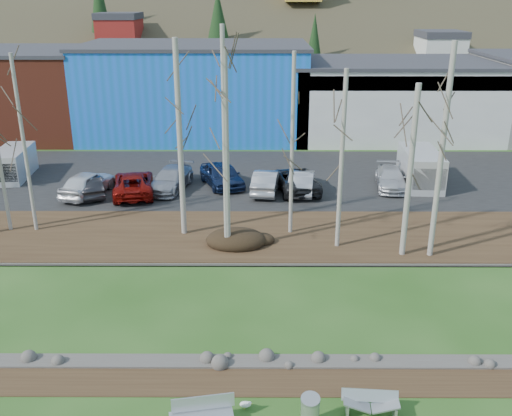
{
  "coord_description": "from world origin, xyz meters",
  "views": [
    {
      "loc": [
        -0.24,
        -14.2,
        12.53
      ],
      "look_at": [
        -0.35,
        12.35,
        2.5
      ],
      "focal_mm": 40.0,
      "sensor_mm": 36.0,
      "label": 1
    }
  ],
  "objects_px": {
    "litter_bin": "(310,413)",
    "car_7": "(391,178)",
    "seagull": "(246,404)",
    "car_0": "(87,183)",
    "car_4": "(219,175)",
    "bench_damaged": "(371,404)",
    "bench_intact": "(202,413)",
    "car_1": "(90,186)",
    "car_8": "(225,175)",
    "van_white": "(421,169)",
    "car_5": "(302,181)",
    "van_grey": "(13,164)",
    "car_9": "(266,181)",
    "car_2": "(134,183)",
    "car_3": "(171,179)",
    "car_6": "(296,180)"
  },
  "relations": [
    {
      "from": "car_2",
      "to": "car_7",
      "type": "xyz_separation_m",
      "value": [
        17.13,
        1.43,
        -0.08
      ]
    },
    {
      "from": "seagull",
      "to": "car_8",
      "type": "xyz_separation_m",
      "value": [
        -1.88,
        22.32,
        0.71
      ]
    },
    {
      "from": "car_9",
      "to": "bench_intact",
      "type": "bearing_deg",
      "value": 91.65
    },
    {
      "from": "car_1",
      "to": "car_8",
      "type": "height_order",
      "value": "car_8"
    },
    {
      "from": "car_0",
      "to": "car_1",
      "type": "xyz_separation_m",
      "value": [
        0.16,
        -0.09,
        -0.16
      ]
    },
    {
      "from": "bench_intact",
      "to": "car_4",
      "type": "distance_m",
      "value": 23.13
    },
    {
      "from": "bench_intact",
      "to": "car_5",
      "type": "xyz_separation_m",
      "value": [
        4.6,
        21.8,
        0.4
      ]
    },
    {
      "from": "litter_bin",
      "to": "car_7",
      "type": "relative_size",
      "value": 0.22
    },
    {
      "from": "seagull",
      "to": "car_2",
      "type": "xyz_separation_m",
      "value": [
        -7.77,
        20.5,
        0.71
      ]
    },
    {
      "from": "bench_damaged",
      "to": "car_0",
      "type": "distance_m",
      "value": 25.26
    },
    {
      "from": "bench_intact",
      "to": "car_2",
      "type": "xyz_separation_m",
      "value": [
        -6.44,
        21.29,
        0.4
      ]
    },
    {
      "from": "car_9",
      "to": "car_0",
      "type": "bearing_deg",
      "value": 10.97
    },
    {
      "from": "bench_damaged",
      "to": "car_4",
      "type": "relative_size",
      "value": 0.41
    },
    {
      "from": "litter_bin",
      "to": "car_8",
      "type": "height_order",
      "value": "car_8"
    },
    {
      "from": "car_5",
      "to": "car_2",
      "type": "bearing_deg",
      "value": 10.21
    },
    {
      "from": "litter_bin",
      "to": "van_grey",
      "type": "distance_m",
      "value": 31.18
    },
    {
      "from": "car_1",
      "to": "car_6",
      "type": "xyz_separation_m",
      "value": [
        13.52,
        1.09,
        0.1
      ]
    },
    {
      "from": "bench_damaged",
      "to": "car_2",
      "type": "bearing_deg",
      "value": 123.92
    },
    {
      "from": "car_0",
      "to": "car_8",
      "type": "distance_m",
      "value": 9.08
    },
    {
      "from": "car_3",
      "to": "car_9",
      "type": "bearing_deg",
      "value": 7.76
    },
    {
      "from": "bench_damaged",
      "to": "car_7",
      "type": "distance_m",
      "value": 22.82
    },
    {
      "from": "bench_intact",
      "to": "car_8",
      "type": "distance_m",
      "value": 23.12
    },
    {
      "from": "bench_intact",
      "to": "car_9",
      "type": "relative_size",
      "value": 0.44
    },
    {
      "from": "bench_intact",
      "to": "car_3",
      "type": "relative_size",
      "value": 0.41
    },
    {
      "from": "seagull",
      "to": "van_grey",
      "type": "bearing_deg",
      "value": 148.17
    },
    {
      "from": "bench_damaged",
      "to": "car_4",
      "type": "xyz_separation_m",
      "value": [
        -6.26,
        22.55,
        0.49
      ]
    },
    {
      "from": "seagull",
      "to": "van_white",
      "type": "distance_m",
      "value": 25.29
    },
    {
      "from": "bench_intact",
      "to": "car_3",
      "type": "distance_m",
      "value": 22.68
    },
    {
      "from": "car_0",
      "to": "car_3",
      "type": "height_order",
      "value": "car_0"
    },
    {
      "from": "seagull",
      "to": "car_4",
      "type": "relative_size",
      "value": 0.1
    },
    {
      "from": "car_3",
      "to": "car_5",
      "type": "relative_size",
      "value": 1.09
    },
    {
      "from": "car_5",
      "to": "bench_intact",
      "type": "bearing_deg",
      "value": 85.64
    },
    {
      "from": "litter_bin",
      "to": "car_9",
      "type": "bearing_deg",
      "value": 92.77
    },
    {
      "from": "car_1",
      "to": "car_8",
      "type": "relative_size",
      "value": 0.89
    },
    {
      "from": "car_6",
      "to": "van_grey",
      "type": "relative_size",
      "value": 1.1
    },
    {
      "from": "car_5",
      "to": "bench_damaged",
      "type": "bearing_deg",
      "value": 99.38
    },
    {
      "from": "bench_intact",
      "to": "seagull",
      "type": "height_order",
      "value": "bench_intact"
    },
    {
      "from": "seagull",
      "to": "car_7",
      "type": "distance_m",
      "value": 23.85
    },
    {
      "from": "car_5",
      "to": "car_8",
      "type": "xyz_separation_m",
      "value": [
        -5.16,
        1.31,
        0.0
      ]
    },
    {
      "from": "car_9",
      "to": "car_6",
      "type": "bearing_deg",
      "value": -163.89
    },
    {
      "from": "car_1",
      "to": "car_2",
      "type": "relative_size",
      "value": 0.73
    },
    {
      "from": "seagull",
      "to": "car_0",
      "type": "distance_m",
      "value": 22.99
    },
    {
      "from": "car_4",
      "to": "bench_damaged",
      "type": "bearing_deg",
      "value": -95.98
    },
    {
      "from": "car_5",
      "to": "van_white",
      "type": "height_order",
      "value": "van_white"
    },
    {
      "from": "bench_damaged",
      "to": "van_grey",
      "type": "distance_m",
      "value": 32.0
    },
    {
      "from": "bench_damaged",
      "to": "car_1",
      "type": "xyz_separation_m",
      "value": [
        -14.53,
        20.45,
        0.38
      ]
    },
    {
      "from": "car_0",
      "to": "van_grey",
      "type": "bearing_deg",
      "value": -14.38
    },
    {
      "from": "bench_damaged",
      "to": "van_grey",
      "type": "bearing_deg",
      "value": 135.42
    },
    {
      "from": "car_5",
      "to": "car_7",
      "type": "xyz_separation_m",
      "value": [
        6.08,
        0.92,
        -0.08
      ]
    },
    {
      "from": "seagull",
      "to": "car_3",
      "type": "height_order",
      "value": "car_3"
    }
  ]
}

